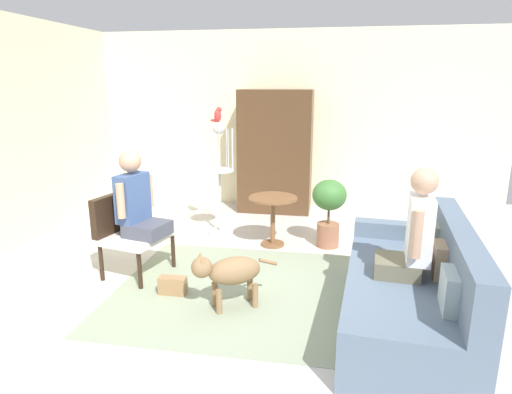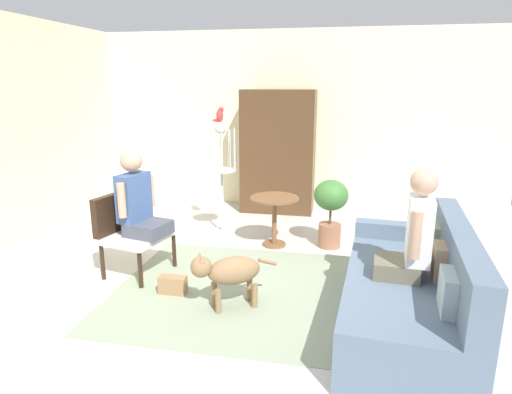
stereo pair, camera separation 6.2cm
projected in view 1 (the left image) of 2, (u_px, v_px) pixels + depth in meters
The scene contains 14 objects.
ground_plane at pixel (249, 295), 4.24m from camera, with size 7.97×7.97×0.00m, color beige.
back_wall at pixel (289, 120), 7.11m from camera, with size 6.79×0.12×2.80m, color beige.
area_rug at pixel (263, 292), 4.30m from camera, with size 2.88×2.18×0.01m, color gray.
couch at pixel (412, 291), 3.65m from camera, with size 1.12×2.11×0.89m.
armchair at pixel (128, 226), 4.65m from camera, with size 0.73×0.80×0.86m.
person_on_couch at pixel (414, 232), 3.51m from camera, with size 0.45×0.51×0.90m.
person_on_armchair at pixel (137, 201), 4.52m from camera, with size 0.53×0.52×0.88m.
round_end_table at pixel (273, 211), 5.44m from camera, with size 0.60×0.60×0.63m.
dog at pixel (229, 272), 3.93m from camera, with size 0.72×0.47×0.55m.
bird_cage_stand at pixel (220, 179), 5.81m from camera, with size 0.39×0.39×1.50m.
parrot at pixel (218, 115), 5.60m from camera, with size 0.17×0.10×0.20m.
potted_plant at pixel (329, 205), 5.39m from camera, with size 0.42×0.42×0.85m.
armoire_cabinet at pixel (275, 152), 6.86m from camera, with size 1.12×0.56×1.89m, color #4C331E.
handbag at pixel (173, 286), 4.25m from camera, with size 0.27×0.12×0.18m, color #99724C.
Camera 1 is at (0.75, -3.79, 1.99)m, focal length 30.83 mm.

